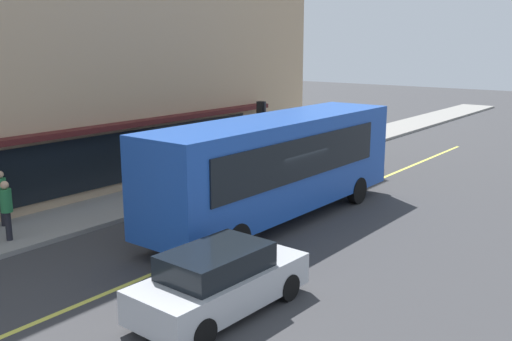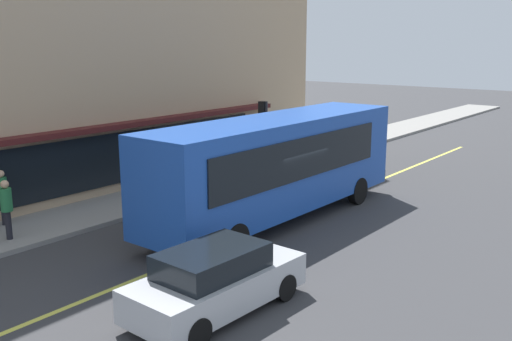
# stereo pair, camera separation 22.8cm
# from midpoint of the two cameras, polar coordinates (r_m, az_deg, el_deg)

# --- Properties ---
(ground) EXTENTS (120.00, 120.00, 0.00)m
(ground) POSITION_cam_midpoint_polar(r_m,az_deg,el_deg) (19.48, 1.76, -5.12)
(ground) COLOR #38383A
(sidewalk) EXTENTS (80.00, 2.86, 0.15)m
(sidewalk) POSITION_cam_midpoint_polar(r_m,az_deg,el_deg) (23.01, -9.50, -2.30)
(sidewalk) COLOR gray
(sidewalk) RESTS_ON ground
(lane_centre_stripe) EXTENTS (36.00, 0.16, 0.01)m
(lane_centre_stripe) POSITION_cam_midpoint_polar(r_m,az_deg,el_deg) (19.47, 1.76, -5.11)
(lane_centre_stripe) COLOR #D8D14C
(lane_centre_stripe) RESTS_ON ground
(storefront_building) EXTENTS (26.97, 10.52, 13.42)m
(storefront_building) POSITION_cam_midpoint_polar(r_m,az_deg,el_deg) (26.59, -21.92, 13.41)
(storefront_building) COLOR tan
(storefront_building) RESTS_ON ground
(bus) EXTENTS (11.15, 2.67, 3.50)m
(bus) POSITION_cam_midpoint_polar(r_m,az_deg,el_deg) (19.24, 1.88, 0.77)
(bus) COLOR #1E4CAD
(bus) RESTS_ON ground
(traffic_light) EXTENTS (0.30, 0.52, 3.20)m
(traffic_light) POSITION_cam_midpoint_polar(r_m,az_deg,el_deg) (25.73, 0.33, 5.04)
(traffic_light) COLOR #2D2D33
(traffic_light) RESTS_ON sidewalk
(car_silver) EXTENTS (4.36, 1.99, 1.52)m
(car_silver) POSITION_cam_midpoint_polar(r_m,az_deg,el_deg) (13.08, -4.10, -10.81)
(car_silver) COLOR #B7BABF
(car_silver) RESTS_ON ground
(pedestrian_at_corner) EXTENTS (0.34, 0.34, 1.69)m
(pedestrian_at_corner) POSITION_cam_midpoint_polar(r_m,az_deg,el_deg) (26.21, -2.71, 2.13)
(pedestrian_at_corner) COLOR black
(pedestrian_at_corner) RESTS_ON sidewalk
(pedestrian_mid_block) EXTENTS (0.34, 0.34, 1.81)m
(pedestrian_mid_block) POSITION_cam_midpoint_polar(r_m,az_deg,el_deg) (20.07, -24.18, -2.02)
(pedestrian_mid_block) COLOR black
(pedestrian_mid_block) RESTS_ON sidewalk
(pedestrian_near_storefront) EXTENTS (0.34, 0.34, 1.82)m
(pedestrian_near_storefront) POSITION_cam_midpoint_polar(r_m,az_deg,el_deg) (18.55, -23.79, -3.11)
(pedestrian_near_storefront) COLOR black
(pedestrian_near_storefront) RESTS_ON sidewalk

